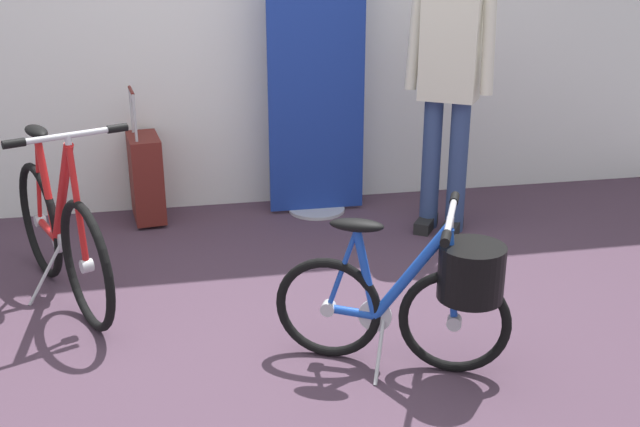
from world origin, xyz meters
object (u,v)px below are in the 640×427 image
object	(u,v)px
folding_bike_foreground	(423,291)
visitor_near_wall	(449,75)
display_bike_left	(61,233)
rolling_suitcase	(146,177)
floor_banner_stand	(317,102)

from	to	relation	value
folding_bike_foreground	visitor_near_wall	xyz separation A→B (m)	(0.62, 1.48, 0.59)
visitor_near_wall	folding_bike_foreground	bearing A→B (deg)	-112.83
display_bike_left	visitor_near_wall	bearing A→B (deg)	14.27
rolling_suitcase	display_bike_left	bearing A→B (deg)	-110.17
visitor_near_wall	rolling_suitcase	world-z (taller)	visitor_near_wall
display_bike_left	rolling_suitcase	world-z (taller)	display_bike_left
visitor_near_wall	rolling_suitcase	xyz separation A→B (m)	(-1.74, 0.49, -0.65)
floor_banner_stand	visitor_near_wall	world-z (taller)	visitor_near_wall
display_bike_left	visitor_near_wall	world-z (taller)	visitor_near_wall
folding_bike_foreground	floor_banner_stand	bearing A→B (deg)	91.77
floor_banner_stand	folding_bike_foreground	xyz separation A→B (m)	(0.06, -1.93, -0.37)
floor_banner_stand	display_bike_left	world-z (taller)	floor_banner_stand
folding_bike_foreground	visitor_near_wall	size ratio (longest dim) A/B	0.55
visitor_near_wall	display_bike_left	bearing A→B (deg)	-165.73
folding_bike_foreground	display_bike_left	world-z (taller)	display_bike_left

